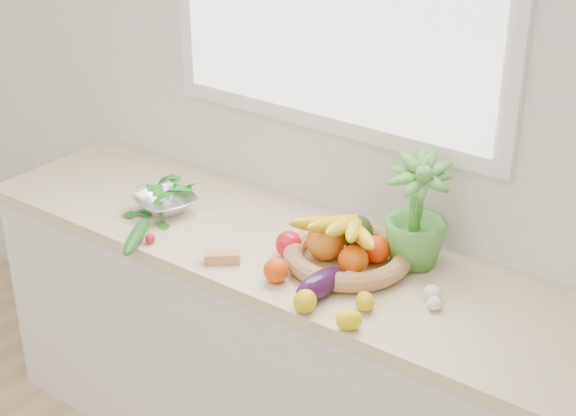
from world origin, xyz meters
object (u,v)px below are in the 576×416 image
Objects in this scene: eggplant at (320,284)px; fruit_basket at (347,248)px; potted_herb at (416,211)px; cucumber at (136,236)px; apple at (289,244)px; colander_with_spinach at (165,199)px.

fruit_basket is (-0.04, 0.21, 0.02)m from eggplant.
potted_herb is at bearing 36.07° from fruit_basket.
fruit_basket reaches higher than cucumber.
apple is 0.34× the size of colander_with_spinach.
cucumber is at bearing -154.61° from fruit_basket.
fruit_basket is at bearing 22.62° from apple.
apple is at bearing 147.78° from eggplant.
potted_herb reaches higher than fruit_basket.
fruit_basket is at bearing 25.39° from cucumber.
cucumber is 0.91m from potted_herb.
potted_herb is (0.13, 0.33, 0.15)m from eggplant.
colander_with_spinach reaches higher than apple.
cucumber is at bearing -152.16° from potted_herb.
colander_with_spinach is at bearing 108.41° from cucumber.
apple is 0.44× the size of eggplant.
cucumber is (-0.67, -0.09, -0.02)m from eggplant.
apple reaches higher than cucumber.
potted_herb is 0.90m from colander_with_spinach.
potted_herb reaches higher than apple.
apple is 0.35× the size of cucumber.
fruit_basket reaches higher than colander_with_spinach.
colander_with_spinach reaches higher than cucumber.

